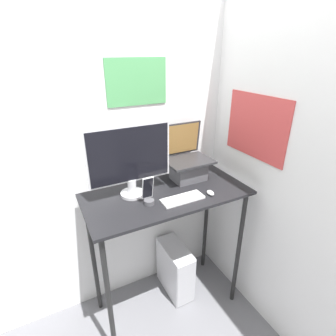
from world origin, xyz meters
The scene contains 10 objects.
ground_plane centered at (0.00, 0.00, 0.00)m, with size 12.00×12.00×0.00m, color slate.
wall_back centered at (0.00, 0.61, 1.30)m, with size 6.00×0.06×2.60m.
wall_side_right centered at (0.63, 0.00, 1.30)m, with size 0.06×6.00×2.60m.
desk centered at (0.00, 0.26, 0.89)m, with size 1.09×0.52×1.04m.
laptop centered at (0.23, 0.39, 1.15)m, with size 0.33×0.27×0.39m.
monitor centered at (-0.21, 0.34, 1.29)m, with size 0.54×0.15×0.47m.
keyboard centered at (0.05, 0.14, 1.05)m, with size 0.28×0.10×0.02m.
mouse centered at (0.24, 0.11, 1.06)m, with size 0.04×0.06×0.03m.
cell_phone centered at (-0.16, 0.20, 1.10)m, with size 0.07×0.07×0.18m.
computer_tower centered at (0.12, 0.36, 0.22)m, with size 0.17×0.38×0.45m.
Camera 1 is at (-0.69, -1.09, 1.91)m, focal length 28.00 mm.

